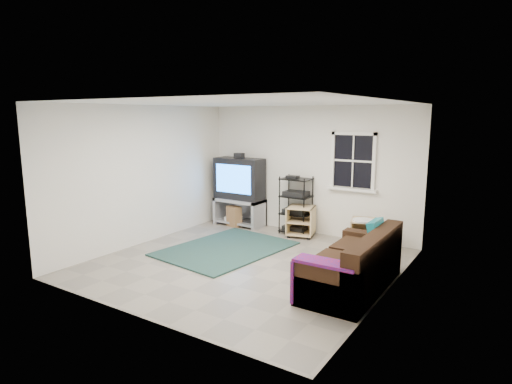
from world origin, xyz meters
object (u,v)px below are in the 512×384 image
Objects in this scene: av_rack at (296,209)px; side_table_left at (301,220)px; sofa at (354,267)px; side_table_right at (366,232)px; tv_unit at (240,186)px.

av_rack is 0.28m from side_table_left.
sofa is (1.85, -2.03, -0.01)m from side_table_left.
tv_unit is at bearing 174.42° from side_table_right.
side_table_right is (1.60, -0.35, -0.18)m from av_rack.
sofa is at bearing -46.30° from av_rack.
tv_unit is 1.41m from av_rack.
side_table_left is 0.98× the size of side_table_right.
side_table_left reaches higher than side_table_right.
side_table_left is (1.54, -0.04, -0.56)m from tv_unit.
av_rack is 1.90× the size of side_table_left.
tv_unit reaches higher than side_table_left.
tv_unit is 4.01m from sofa.
side_table_right is at bearing -5.58° from tv_unit.
tv_unit reaches higher than sofa.
tv_unit reaches higher than av_rack.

